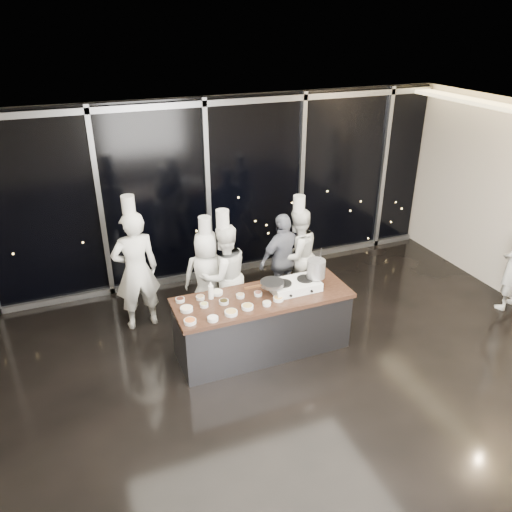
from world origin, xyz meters
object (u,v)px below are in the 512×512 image
Objects in this scene: chef_left at (207,276)px; chef_right at (297,254)px; stove at (294,285)px; stock_pot at (316,269)px; chef_center at (224,275)px; demo_counter at (263,323)px; frying_pan at (272,283)px; guest at (283,259)px; chef_far_left at (136,270)px.

chef_right reaches higher than chef_left.
stock_pot is at bearing -2.96° from stove.
chef_right is at bearing -155.07° from chef_left.
chef_left is 0.29m from chef_center.
demo_counter is 1.22m from chef_left.
demo_counter is at bearing -178.81° from stove.
chef_left is at bearing 113.60° from demo_counter.
frying_pan is 0.31× the size of chef_center.
frying_pan is at bearing 104.64° from chef_center.
chef_center is (0.22, -0.18, 0.07)m from chef_left.
stock_pot is at bearing 161.49° from chef_left.
stock_pot is (0.81, 0.00, 0.72)m from demo_counter.
stock_pot is 1.20m from guest.
chef_right reaches higher than demo_counter.
frying_pan is at bearing 141.08° from chef_left.
chef_center is 1.12m from guest.
chef_far_left is 2.61m from chef_right.
frying_pan reaches higher than demo_counter.
stock_pot is 2.67m from chef_far_left.
guest is at bearing -5.86° from chef_right.
chef_right is (1.57, 0.09, 0.04)m from chef_left.
frying_pan is 1.00m from chef_center.
guest reaches higher than demo_counter.
frying_pan is at bearing 4.09° from demo_counter.
demo_counter is at bearing 41.23° from guest.
frying_pan is 2.23× the size of stock_pot.
guest is (1.09, 0.24, -0.05)m from chef_center.
stove is at bearing 120.89° from chef_center.
guest is (2.33, -0.18, -0.17)m from chef_far_left.
demo_counter is 1.16× the size of chef_far_left.
stock_pot is 1.72m from chef_left.
chef_far_left is (-1.63, 1.31, -0.11)m from frying_pan.
chef_right is at bearing 171.83° from chef_far_left.
frying_pan is at bearing 36.72° from chef_right.
guest is at bearing -176.78° from chef_center.
demo_counter is 1.01m from chef_center.
guest is (0.35, 1.12, -0.18)m from stove.
chef_far_left is (-2.31, 1.32, -0.21)m from stock_pot.
frying_pan is at bearing 45.61° from guest.
frying_pan is (-0.35, -0.01, 0.10)m from stove.
stock_pot is 0.14× the size of chef_right.
chef_left is 0.93× the size of chef_center.
chef_far_left is at bearing 8.59° from chef_left.
frying_pan reaches higher than stove.
chef_center is 1.03× the size of chef_right.
frying_pan is at bearing 136.29° from chef_far_left.
stove is 2.69× the size of stock_pot.
frying_pan is at bearing 179.38° from stock_pot.
chef_left is at bearing 118.80° from frying_pan.
chef_far_left is (-1.50, 1.32, 0.51)m from demo_counter.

